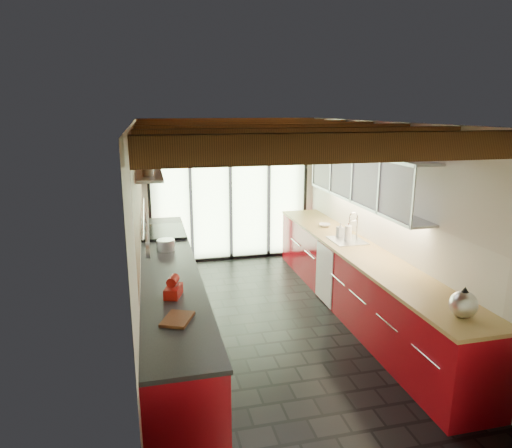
# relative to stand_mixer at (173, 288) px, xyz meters

# --- Properties ---
(ground) EXTENTS (5.50, 5.50, 0.00)m
(ground) POSITION_rel_stand_mixer_xyz_m (1.27, 1.03, -1.01)
(ground) COLOR black
(ground) RESTS_ON ground
(room_shell) EXTENTS (5.50, 5.50, 5.50)m
(room_shell) POSITION_rel_stand_mixer_xyz_m (1.27, 1.03, 0.64)
(room_shell) COLOR silver
(room_shell) RESTS_ON ground
(ceiling_beams) EXTENTS (3.14, 5.06, 4.90)m
(ceiling_beams) POSITION_rel_stand_mixer_xyz_m (1.27, 1.41, 1.45)
(ceiling_beams) COLOR #593316
(ceiling_beams) RESTS_ON ground
(glass_door) EXTENTS (2.95, 0.10, 2.90)m
(glass_door) POSITION_rel_stand_mixer_xyz_m (1.27, 3.73, 0.65)
(glass_door) COLOR #C6EAAD
(glass_door) RESTS_ON ground
(left_counter) EXTENTS (0.68, 5.00, 0.92)m
(left_counter) POSITION_rel_stand_mixer_xyz_m (-0.01, 1.03, -0.55)
(left_counter) COLOR maroon
(left_counter) RESTS_ON ground
(range_stove) EXTENTS (0.66, 0.90, 0.97)m
(range_stove) POSITION_rel_stand_mixer_xyz_m (-0.01, 2.48, -0.54)
(range_stove) COLOR silver
(range_stove) RESTS_ON ground
(right_counter) EXTENTS (0.68, 5.00, 0.92)m
(right_counter) POSITION_rel_stand_mixer_xyz_m (2.54, 1.03, -0.55)
(right_counter) COLOR maroon
(right_counter) RESTS_ON ground
(sink_assembly) EXTENTS (0.45, 0.52, 0.43)m
(sink_assembly) POSITION_rel_stand_mixer_xyz_m (2.56, 1.43, -0.05)
(sink_assembly) COLOR silver
(sink_assembly) RESTS_ON right_counter
(upper_cabinets_right) EXTENTS (0.34, 3.00, 3.00)m
(upper_cabinets_right) POSITION_rel_stand_mixer_xyz_m (2.70, 1.33, 0.84)
(upper_cabinets_right) COLOR silver
(upper_cabinets_right) RESTS_ON ground
(left_wall_fixtures) EXTENTS (0.28, 2.60, 0.96)m
(left_wall_fixtures) POSITION_rel_stand_mixer_xyz_m (-0.20, 1.22, 0.84)
(left_wall_fixtures) COLOR silver
(left_wall_fixtures) RESTS_ON ground
(stand_mixer) EXTENTS (0.21, 0.28, 0.23)m
(stand_mixer) POSITION_rel_stand_mixer_xyz_m (0.00, 0.00, 0.00)
(stand_mixer) COLOR #AC140D
(stand_mixer) RESTS_ON left_counter
(pot_large) EXTENTS (0.31, 0.31, 0.15)m
(pot_large) POSITION_rel_stand_mixer_xyz_m (0.00, 1.58, -0.01)
(pot_large) COLOR silver
(pot_large) RESTS_ON left_counter
(pot_small) EXTENTS (0.31, 0.31, 0.09)m
(pot_small) POSITION_rel_stand_mixer_xyz_m (0.00, 1.75, -0.04)
(pot_small) COLOR silver
(pot_small) RESTS_ON left_counter
(cutting_board) EXTENTS (0.34, 0.39, 0.03)m
(cutting_board) POSITION_rel_stand_mixer_xyz_m (0.00, -0.56, -0.08)
(cutting_board) COLOR brown
(cutting_board) RESTS_ON left_counter
(kettle) EXTENTS (0.33, 0.35, 0.30)m
(kettle) POSITION_rel_stand_mixer_xyz_m (2.54, -1.08, 0.04)
(kettle) COLOR silver
(kettle) RESTS_ON right_counter
(paper_towel) EXTENTS (0.13, 0.13, 0.28)m
(paper_towel) POSITION_rel_stand_mixer_xyz_m (2.54, 1.40, 0.03)
(paper_towel) COLOR white
(paper_towel) RESTS_ON right_counter
(soap_bottle) EXTENTS (0.11, 0.11, 0.22)m
(soap_bottle) POSITION_rel_stand_mixer_xyz_m (2.54, 1.67, 0.02)
(soap_bottle) COLOR silver
(soap_bottle) RESTS_ON right_counter
(bowl) EXTENTS (0.24, 0.24, 0.05)m
(bowl) POSITION_rel_stand_mixer_xyz_m (2.54, 2.28, -0.07)
(bowl) COLOR silver
(bowl) RESTS_ON right_counter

